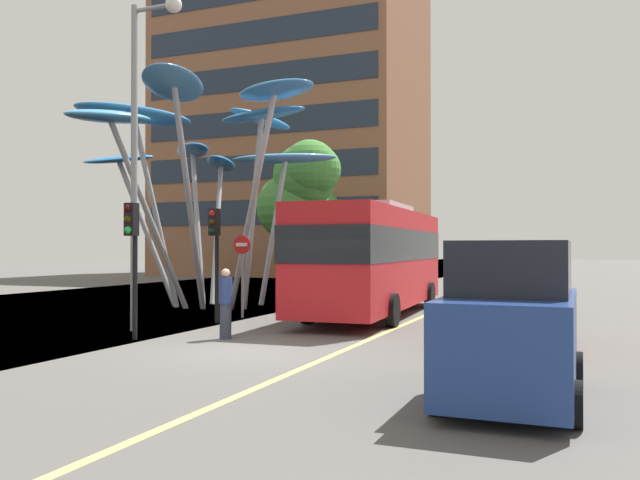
% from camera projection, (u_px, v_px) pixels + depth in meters
% --- Properties ---
extents(ground, '(120.00, 240.00, 0.10)m').
position_uv_depth(ground, '(215.00, 352.00, 14.38)').
color(ground, '#54514F').
extents(red_bus, '(3.19, 10.94, 3.70)m').
position_uv_depth(red_bus, '(374.00, 255.00, 21.62)').
color(red_bus, red).
rests_on(red_bus, ground).
extents(leaf_sculpture, '(10.77, 11.24, 8.07)m').
position_uv_depth(leaf_sculpture, '(203.00, 141.00, 24.66)').
color(leaf_sculpture, '#9EA0A5').
rests_on(leaf_sculpture, ground).
extents(traffic_light_kerb_near, '(0.28, 0.42, 3.34)m').
position_uv_depth(traffic_light_kerb_near, '(132.00, 240.00, 15.83)').
color(traffic_light_kerb_near, black).
rests_on(traffic_light_kerb_near, ground).
extents(traffic_light_kerb_far, '(0.28, 0.42, 3.41)m').
position_uv_depth(traffic_light_kerb_far, '(215.00, 240.00, 19.26)').
color(traffic_light_kerb_far, black).
rests_on(traffic_light_kerb_far, ground).
extents(car_parked_near, '(1.94, 3.88, 2.35)m').
position_uv_depth(car_parked_near, '(512.00, 326.00, 9.55)').
color(car_parked_near, navy).
rests_on(car_parked_near, ground).
extents(car_parked_mid, '(2.02, 4.21, 2.05)m').
position_uv_depth(car_parked_mid, '(513.00, 304.00, 14.92)').
color(car_parked_mid, maroon).
rests_on(car_parked_mid, ground).
extents(street_lamp, '(1.57, 0.44, 8.93)m').
position_uv_depth(street_lamp, '(144.00, 125.00, 17.57)').
color(street_lamp, gray).
rests_on(street_lamp, ground).
extents(tree_pavement_near, '(5.12, 4.68, 8.21)m').
position_uv_depth(tree_pavement_near, '(301.00, 190.00, 36.61)').
color(tree_pavement_near, brown).
rests_on(tree_pavement_near, ground).
extents(tree_pavement_far, '(3.77, 4.11, 6.46)m').
position_uv_depth(tree_pavement_far, '(332.00, 214.00, 46.85)').
color(tree_pavement_far, brown).
rests_on(tree_pavement_far, ground).
extents(pedestrian, '(0.34, 0.34, 1.73)m').
position_uv_depth(pedestrian, '(226.00, 303.00, 16.05)').
color(pedestrian, '#2D3342').
rests_on(pedestrian, ground).
extents(no_entry_sign, '(0.60, 0.12, 2.65)m').
position_uv_depth(no_entry_sign, '(242.00, 263.00, 20.92)').
color(no_entry_sign, gray).
rests_on(no_entry_sign, ground).
extents(backdrop_building, '(20.35, 14.23, 27.18)m').
position_uv_depth(backdrop_building, '(295.00, 115.00, 55.61)').
color(backdrop_building, brown).
rests_on(backdrop_building, ground).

